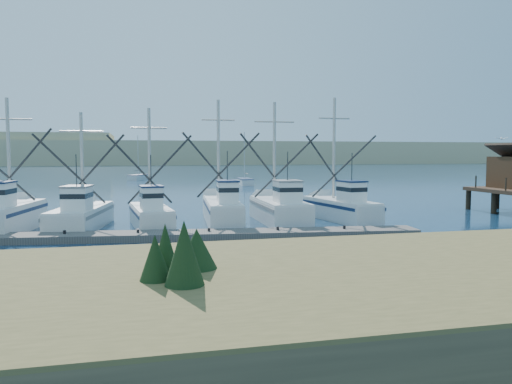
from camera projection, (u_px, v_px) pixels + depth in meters
ground at (335, 252)px, 24.65m from camera, size 500.00×500.00×0.00m
shore_bank at (196, 310)px, 13.04m from camera, size 40.00×10.00×1.60m
floating_dock at (156, 236)px, 28.29m from camera, size 30.63×5.62×0.41m
dune_ridge at (158, 153)px, 227.93m from camera, size 360.00×60.00×10.00m
trawler_fleet at (152, 213)px, 32.96m from camera, size 29.60×8.71×8.99m
sailboat_near at (245, 182)px, 77.24m from camera, size 2.04×6.29×8.10m
sailboat_far at (138, 177)px, 91.11m from camera, size 4.03×5.96×8.10m
flying_gull at (502, 138)px, 38.22m from camera, size 1.09×0.20×0.20m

